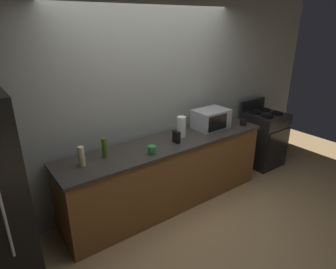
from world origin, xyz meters
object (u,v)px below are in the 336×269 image
bottle_hand_soap (81,156)px  microwave (211,119)px  mug_green (152,150)px  paper_towel_roll (181,127)px  stove_range (263,138)px  bottle_olive_oil (104,148)px  cordless_phone (176,137)px  mug_black (243,122)px

bottle_hand_soap → microwave: bearing=1.1°
bottle_hand_soap → mug_green: size_ratio=2.23×
microwave → paper_towel_roll: 0.53m
stove_range → bottle_olive_oil: 2.88m
paper_towel_roll → bottle_hand_soap: paper_towel_roll is taller
microwave → cordless_phone: size_ratio=3.20×
cordless_phone → bottle_hand_soap: size_ratio=0.68×
mug_green → bottle_hand_soap: bearing=165.9°
microwave → paper_towel_roll: same height
bottle_olive_oil → stove_range: bearing=-1.3°
microwave → cordless_phone: microwave is taller
paper_towel_roll → bottle_hand_soap: (-1.36, -0.04, -0.03)m
cordless_phone → mug_black: bearing=-0.5°
stove_range → bottle_hand_soap: (-3.11, 0.01, 0.55)m
stove_range → cordless_phone: stove_range is taller
microwave → stove_range: bearing=-2.3°
paper_towel_roll → mug_black: bearing=-10.9°
cordless_phone → mug_green: bearing=-164.0°
mug_black → cordless_phone: bearing=176.7°
bottle_olive_oil → mug_green: (0.47, -0.24, -0.06)m
paper_towel_roll → mug_green: (-0.61, -0.22, -0.09)m
stove_range → mug_green: 2.41m
cordless_phone → bottle_hand_soap: 1.18m
cordless_phone → bottle_hand_soap: bottle_hand_soap is taller
stove_range → microwave: bearing=177.7°
bottle_hand_soap → mug_black: size_ratio=2.39×
bottle_olive_oil → mug_black: (2.08, -0.21, -0.07)m
microwave → mug_black: 0.51m
bottle_olive_oil → mug_black: size_ratio=2.47×
stove_range → mug_green: bearing=-175.8°
microwave → mug_black: bearing=-22.1°
microwave → cordless_phone: (-0.71, -0.12, -0.06)m
cordless_phone → bottle_olive_oil: (-0.90, 0.14, 0.04)m
microwave → bottle_hand_soap: microwave is taller
stove_range → mug_green: stove_range is taller
cordless_phone → mug_black: size_ratio=1.63×
paper_towel_roll → cordless_phone: paper_towel_roll is taller
bottle_olive_oil → mug_black: 2.09m
microwave → mug_green: microwave is taller
stove_range → mug_black: (-0.75, -0.14, 0.48)m
microwave → paper_towel_roll: bearing=179.8°
mug_black → microwave: bearing=157.9°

